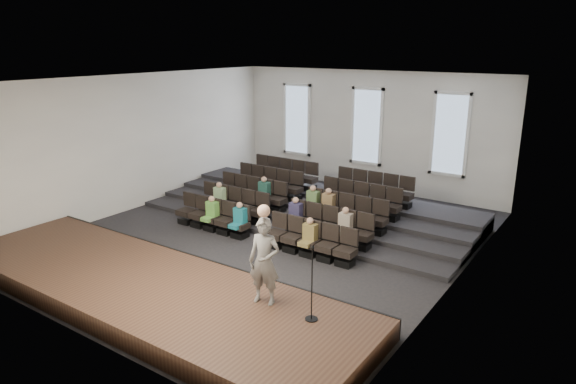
# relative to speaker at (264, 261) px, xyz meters

# --- Properties ---
(ground) EXTENTS (14.00, 14.00, 0.00)m
(ground) POSITION_rel_speaker_xyz_m (-3.10, 4.33, -1.49)
(ground) COLOR black
(ground) RESTS_ON ground
(ceiling) EXTENTS (12.00, 14.00, 0.02)m
(ceiling) POSITION_rel_speaker_xyz_m (-3.10, 4.33, 3.52)
(ceiling) COLOR white
(ceiling) RESTS_ON ground
(wall_back) EXTENTS (12.00, 0.04, 5.00)m
(wall_back) POSITION_rel_speaker_xyz_m (-3.10, 11.35, 1.01)
(wall_back) COLOR white
(wall_back) RESTS_ON ground
(wall_front) EXTENTS (12.00, 0.04, 5.00)m
(wall_front) POSITION_rel_speaker_xyz_m (-3.10, -2.69, 1.01)
(wall_front) COLOR white
(wall_front) RESTS_ON ground
(wall_left) EXTENTS (0.04, 14.00, 5.00)m
(wall_left) POSITION_rel_speaker_xyz_m (-9.12, 4.33, 1.01)
(wall_left) COLOR white
(wall_left) RESTS_ON ground
(wall_right) EXTENTS (0.04, 14.00, 5.00)m
(wall_right) POSITION_rel_speaker_xyz_m (2.92, 4.33, 1.01)
(wall_right) COLOR white
(wall_right) RESTS_ON ground
(stage) EXTENTS (11.80, 3.60, 0.50)m
(stage) POSITION_rel_speaker_xyz_m (-3.10, -0.77, -1.24)
(stage) COLOR #3F291B
(stage) RESTS_ON ground
(stage_lip) EXTENTS (11.80, 0.06, 0.52)m
(stage_lip) POSITION_rel_speaker_xyz_m (-3.10, 1.00, -1.24)
(stage_lip) COLOR black
(stage_lip) RESTS_ON ground
(risers) EXTENTS (11.80, 4.80, 0.60)m
(risers) POSITION_rel_speaker_xyz_m (-3.10, 7.50, -1.29)
(risers) COLOR black
(risers) RESTS_ON ground
(seating_rows) EXTENTS (6.80, 4.70, 1.67)m
(seating_rows) POSITION_rel_speaker_xyz_m (-3.10, 5.87, -0.80)
(seating_rows) COLOR black
(seating_rows) RESTS_ON ground
(windows) EXTENTS (8.44, 0.10, 3.24)m
(windows) POSITION_rel_speaker_xyz_m (-3.10, 11.28, 1.21)
(windows) COLOR white
(windows) RESTS_ON wall_back
(audience) EXTENTS (5.45, 2.64, 1.10)m
(audience) POSITION_rel_speaker_xyz_m (-3.01, 4.78, -0.66)
(audience) COLOR #65AD45
(audience) RESTS_ON seating_rows
(speaker) EXTENTS (0.81, 0.62, 1.97)m
(speaker) POSITION_rel_speaker_xyz_m (0.00, 0.00, 0.00)
(speaker) COLOR #64615F
(speaker) RESTS_ON stage
(mic_stand) EXTENTS (0.28, 0.28, 1.65)m
(mic_stand) POSITION_rel_speaker_xyz_m (1.25, -0.05, -0.49)
(mic_stand) COLOR black
(mic_stand) RESTS_ON stage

